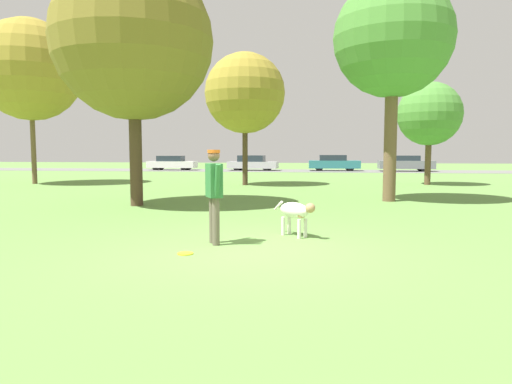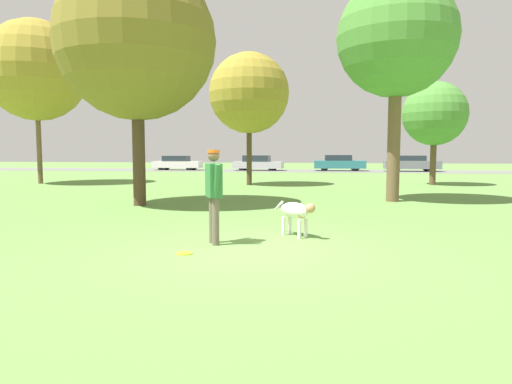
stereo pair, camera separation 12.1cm
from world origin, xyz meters
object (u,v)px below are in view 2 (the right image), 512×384
object	(u,v)px
tree_near_right	(397,38)
tree_far_right	(435,114)
dog	(296,212)
parked_car_silver	(258,163)
tree_far_left	(36,71)
person	(214,188)
frisbee	(184,253)
parked_car_white	(177,163)
parked_car_grey	(411,163)
parked_car_teal	(339,163)
tree_mid_center	(249,93)
tree_near_left	(136,41)

from	to	relation	value
tree_near_right	tree_far_right	world-z (taller)	tree_near_right
tree_near_right	tree_far_right	xyz separation A→B (m)	(3.04, 8.05, -1.80)
dog	parked_car_silver	bearing A→B (deg)	143.62
tree_far_left	person	bearing A→B (deg)	-47.46
frisbee	parked_car_white	xyz separation A→B (m)	(-10.93, 32.47, 0.63)
dog	frisbee	xyz separation A→B (m)	(-1.68, -1.76, -0.48)
parked_car_grey	tree_near_right	bearing A→B (deg)	-100.95
tree_far_right	parked_car_teal	xyz separation A→B (m)	(-4.09, 16.18, -2.81)
tree_mid_center	parked_car_teal	world-z (taller)	tree_mid_center
tree_near_right	parked_car_white	world-z (taller)	tree_near_right
person	parked_car_teal	world-z (taller)	person
parked_car_teal	parked_car_grey	distance (m)	5.94
person	tree_near_right	xyz separation A→B (m)	(4.16, 7.73, 4.29)
parked_car_white	parked_car_silver	xyz separation A→B (m)	(7.28, 0.19, 0.00)
dog	parked_car_teal	xyz separation A→B (m)	(1.72, 31.05, 0.19)
person	tree_near_right	size ratio (longest dim) A/B	0.23
parked_car_teal	parked_car_grey	world-z (taller)	parked_car_teal
tree_mid_center	parked_car_teal	distance (m)	18.64
tree_mid_center	parked_car_white	bearing A→B (deg)	118.70
dog	tree_mid_center	bearing A→B (deg)	147.08
dog	parked_car_teal	bearing A→B (deg)	130.66
person	parked_car_silver	bearing A→B (deg)	159.60
frisbee	parked_car_grey	world-z (taller)	parked_car_grey
tree_near_right	parked_car_white	size ratio (longest dim) A/B	1.69
tree_near_left	parked_car_teal	bearing A→B (deg)	75.66
tree_mid_center	parked_car_silver	world-z (taller)	tree_mid_center
parked_car_teal	parked_car_white	bearing A→B (deg)	179.62
dog	tree_far_left	world-z (taller)	tree_far_left
tree_far_left	tree_far_right	distance (m)	20.07
tree_far_left	parked_car_grey	size ratio (longest dim) A/B	1.85
tree_mid_center	tree_far_right	world-z (taller)	tree_mid_center
parked_car_teal	parked_car_silver	bearing A→B (deg)	179.52
dog	frisbee	bearing A→B (deg)	-89.84
tree_far_left	tree_near_left	world-z (taller)	tree_far_left
parked_car_silver	parked_car_grey	bearing A→B (deg)	2.80
person	dog	size ratio (longest dim) A/B	1.90
tree_far_left	parked_car_teal	world-z (taller)	tree_far_left
parked_car_teal	parked_car_grey	xyz separation A→B (m)	(5.94, -0.14, -0.01)
parked_car_teal	tree_far_left	bearing A→B (deg)	-132.66
parked_car_grey	frisbee	bearing A→B (deg)	-105.42
dog	parked_car_white	xyz separation A→B (m)	(-12.61, 30.71, 0.15)
tree_near_right	parked_car_white	xyz separation A→B (m)	(-15.38, 23.89, -4.65)
tree_far_left	tree_mid_center	bearing A→B (deg)	3.19
person	tree_near_left	world-z (taller)	tree_near_left
dog	parked_car_teal	world-z (taller)	parked_car_teal
parked_car_teal	person	bearing A→B (deg)	-97.33
tree_near_left	parked_car_white	bearing A→B (deg)	106.03
tree_far_left	parked_car_silver	xyz separation A→B (m)	(8.71, 18.03, -5.11)
tree_near_right	frisbee	bearing A→B (deg)	-117.39
dog	tree_far_right	xyz separation A→B (m)	(5.81, 14.87, 3.00)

